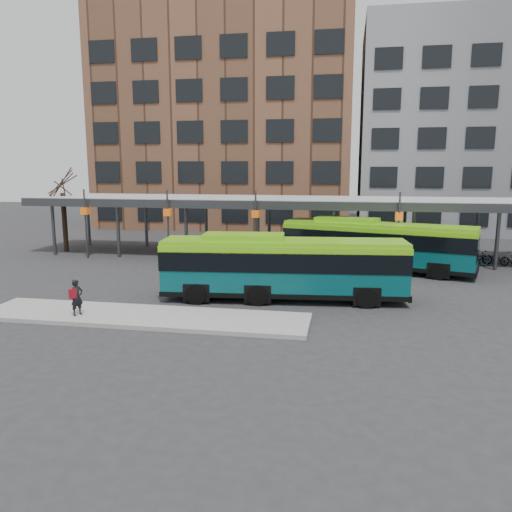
{
  "coord_description": "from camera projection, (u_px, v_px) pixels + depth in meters",
  "views": [
    {
      "loc": [
        2.82,
        -22.07,
        6.31
      ],
      "look_at": [
        -1.7,
        2.72,
        1.8
      ],
      "focal_mm": 35.0,
      "sensor_mm": 36.0,
      "label": 1
    }
  ],
  "objects": [
    {
      "name": "bus_rear",
      "position": [
        376.0,
        244.0,
        30.7
      ],
      "size": [
        11.75,
        5.64,
        3.18
      ],
      "rotation": [
        0.0,
        0.0,
        -0.29
      ],
      "color": "#06474B",
      "rests_on": "ground"
    },
    {
      "name": "bike_rack",
      "position": [
        502.0,
        259.0,
        32.25
      ],
      "size": [
        5.65,
        1.53,
        0.97
      ],
      "color": "slate",
      "rests_on": "ground"
    },
    {
      "name": "building_grey",
      "position": [
        484.0,
        129.0,
        49.38
      ],
      "size": [
        24.0,
        14.0,
        20.0
      ],
      "primitive_type": "cube",
      "color": "slate",
      "rests_on": "ground"
    },
    {
      "name": "tree",
      "position": [
        64.0,
        219.0,
        37.35
      ],
      "size": [
        1.64,
        1.64,
        5.6
      ],
      "color": "black",
      "rests_on": "ground"
    },
    {
      "name": "boarding_island",
      "position": [
        143.0,
        316.0,
        21.03
      ],
      "size": [
        14.0,
        3.0,
        0.18
      ],
      "primitive_type": "cube",
      "color": "gray",
      "rests_on": "ground"
    },
    {
      "name": "canopy",
      "position": [
        305.0,
        202.0,
        34.76
      ],
      "size": [
        40.0,
        6.53,
        4.8
      ],
      "color": "#999B9E",
      "rests_on": "ground"
    },
    {
      "name": "ground",
      "position": [
        282.0,
        306.0,
        22.98
      ],
      "size": [
        120.0,
        120.0,
        0.0
      ],
      "primitive_type": "plane",
      "color": "#28282B",
      "rests_on": "ground"
    },
    {
      "name": "bus_front",
      "position": [
        283.0,
        266.0,
        23.78
      ],
      "size": [
        11.7,
        3.52,
        3.18
      ],
      "rotation": [
        0.0,
        0.0,
        0.09
      ],
      "color": "#06474B",
      "rests_on": "ground"
    },
    {
      "name": "pedestrian",
      "position": [
        77.0,
        297.0,
        20.8
      ],
      "size": [
        0.58,
        0.66,
        1.52
      ],
      "rotation": [
        0.0,
        0.0,
        1.1
      ],
      "color": "black",
      "rests_on": "boarding_island"
    },
    {
      "name": "building_brick",
      "position": [
        229.0,
        123.0,
        53.79
      ],
      "size": [
        26.0,
        14.0,
        22.0
      ],
      "primitive_type": "cube",
      "color": "brown",
      "rests_on": "ground"
    }
  ]
}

